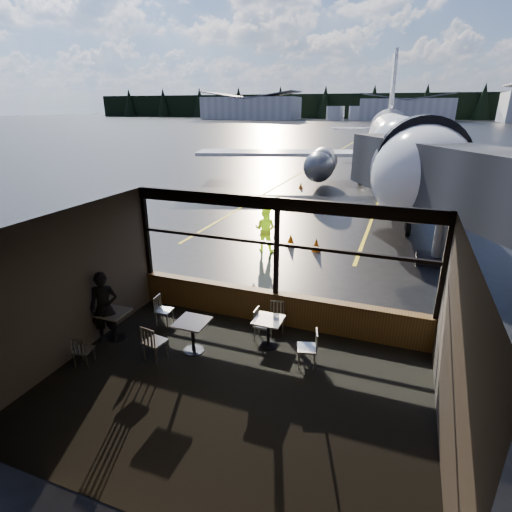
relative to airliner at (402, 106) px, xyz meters
The scene contains 34 objects.
ground_plane 98.06m from the airliner, 91.22° to the left, with size 520.00×520.00×0.00m, color black.
carpet_floor 25.83m from the airliner, 94.75° to the right, with size 8.00×6.00×0.01m, color black.
ceiling 25.31m from the airliner, 94.75° to the right, with size 8.00×6.00×0.04m, color #38332D.
wall_left 26.15m from the airliner, 103.62° to the right, with size 0.04×6.00×3.50m, color #4E473F.
wall_right 25.50m from the airliner, 85.65° to the right, with size 0.04×6.00×3.50m, color #4E473F.
wall_back 28.47m from the airliner, 94.25° to the right, with size 8.00×0.04×3.50m, color #4E473F.
window_sill 22.82m from the airliner, 95.39° to the right, with size 8.00×0.28×0.90m, color #533719.
window_header 22.34m from the airliner, 95.39° to the right, with size 8.00×0.18×0.30m, color black.
mullion_left 23.19m from the airliner, 105.27° to the right, with size 0.12×0.12×2.60m, color black.
mullion_centre 22.49m from the airliner, 95.39° to the right, with size 0.12×0.12×2.60m, color black.
mullion_right 22.47m from the airliner, 85.19° to the right, with size 0.12×0.12×2.60m, color black.
window_transom 22.47m from the airliner, 95.39° to the right, with size 8.00×0.10×0.08m, color black.
airliner is the anchor object (origin of this frame).
jet_bridge 17.02m from the airliner, 84.81° to the right, with size 8.69×10.63×4.64m, color #29292C, non-canonical shape.
cafe_table_near 23.93m from the airliner, 94.69° to the right, with size 0.69×0.69×0.75m, color #A6A299, non-canonical shape.
cafe_table_mid 24.92m from the airliner, 98.34° to the right, with size 0.75×0.75×0.83m, color gray, non-canonical shape.
cafe_table_left 25.49m from the airliner, 103.19° to the right, with size 0.69×0.69×0.76m, color #A6A299, non-canonical shape.
chair_near_e 24.29m from the airliner, 91.99° to the right, with size 0.50×0.50×0.91m, color #AEAA9D, non-canonical shape.
chair_near_w 23.73m from the airliner, 95.25° to the right, with size 0.47×0.47×0.86m, color #ACA79B, non-canonical shape.
chair_near_n 23.20m from the airliner, 94.87° to the right, with size 0.45×0.45×0.82m, color #ADA89C, non-canonical shape.
chair_mid_s 25.60m from the airliner, 99.64° to the right, with size 0.51×0.51×0.94m, color beige, non-canonical shape.
chair_mid_w 24.33m from the airliner, 101.86° to the right, with size 0.46×0.46×0.85m, color beige, non-canonical shape.
chair_left_s 26.61m from the airliner, 102.39° to the right, with size 0.44×0.44×0.80m, color beige, non-canonical shape.
passenger 25.56m from the airliner, 103.32° to the right, with size 0.68×0.45×1.86m, color black.
ground_crew 17.78m from the airliner, 104.56° to the right, with size 0.88×0.69×1.81m, color #BFF219.
cone_nose 16.98m from the airliner, 98.22° to the right, with size 0.39×0.39×0.54m, color #F45907.
cone_wing 8.80m from the airliner, 153.92° to the right, with size 0.33×0.33×0.46m, color #F04A07.
hangar_left 173.55m from the airliner, 114.54° to the left, with size 45.00×18.00×11.00m, color silver, non-canonical shape.
hangar_mid 162.89m from the airliner, 90.74° to the left, with size 38.00×15.00×10.00m, color silver, non-canonical shape.
fuel_tank_a 163.08m from the airliner, 101.35° to the left, with size 8.00×8.00×6.00m, color silver.
fuel_tank_b 161.41m from the airliner, 97.87° to the left, with size 8.00×8.00×6.00m, color silver.
fuel_tank_c 160.35m from the airliner, 94.32° to the left, with size 8.00×8.00×6.00m, color silver.
treeline 187.88m from the airliner, 90.64° to the left, with size 360.00×3.00×12.00m, color black.
cone_extra 16.88m from the airliner, 102.57° to the right, with size 0.37×0.37×0.51m, color orange.
Camera 1 is at (2.87, -9.24, 5.59)m, focal length 28.00 mm.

